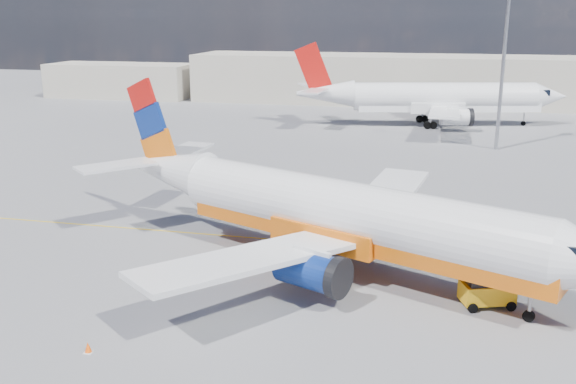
% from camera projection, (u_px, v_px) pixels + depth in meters
% --- Properties ---
extents(ground, '(240.00, 240.00, 0.00)m').
position_uv_depth(ground, '(245.00, 254.00, 40.96)').
color(ground, slate).
rests_on(ground, ground).
extents(taxi_line, '(70.00, 0.15, 0.01)m').
position_uv_depth(taxi_line, '(257.00, 238.00, 43.77)').
color(taxi_line, yellow).
rests_on(taxi_line, ground).
extents(terminal_main, '(70.00, 14.00, 8.00)m').
position_uv_depth(terminal_main, '(398.00, 79.00, 109.24)').
color(terminal_main, beige).
rests_on(terminal_main, ground).
extents(terminal_annex, '(26.00, 10.00, 6.00)m').
position_uv_depth(terminal_annex, '(121.00, 80.00, 117.42)').
color(terminal_annex, beige).
rests_on(terminal_annex, ground).
extents(main_jet, '(34.22, 25.76, 10.55)m').
position_uv_depth(main_jet, '(335.00, 213.00, 37.63)').
color(main_jet, white).
rests_on(main_jet, ground).
extents(second_jet, '(37.21, 28.58, 11.23)m').
position_uv_depth(second_jet, '(435.00, 98.00, 86.79)').
color(second_jet, white).
rests_on(second_jet, ground).
extents(gse_tug, '(2.99, 2.39, 1.90)m').
position_uv_depth(gse_tug, '(485.00, 290.00, 33.41)').
color(gse_tug, black).
rests_on(gse_tug, ground).
extents(traffic_cone, '(0.37, 0.37, 0.52)m').
position_uv_depth(traffic_cone, '(88.00, 347.00, 28.94)').
color(traffic_cone, white).
rests_on(traffic_cone, ground).
extents(floodlight_mast, '(1.39, 1.39, 19.10)m').
position_uv_depth(floodlight_mast, '(505.00, 46.00, 69.34)').
color(floodlight_mast, '#96969D').
rests_on(floodlight_mast, ground).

